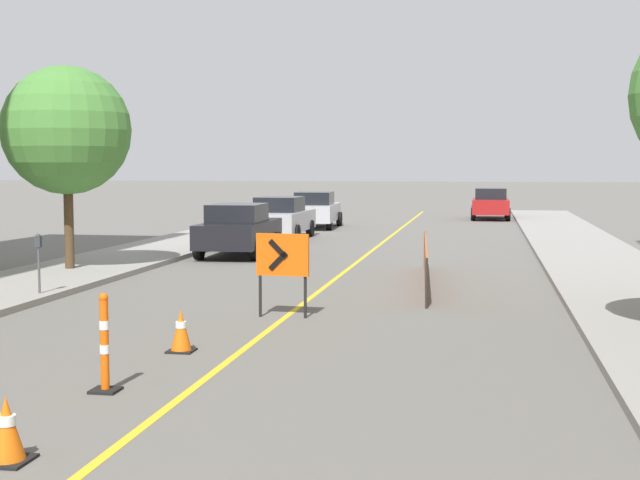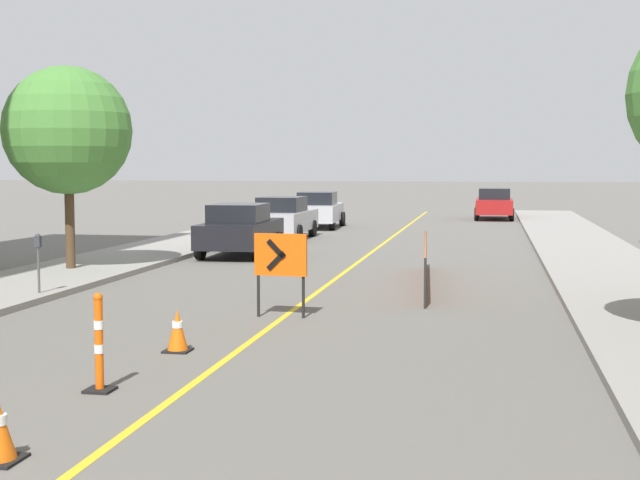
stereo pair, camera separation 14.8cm
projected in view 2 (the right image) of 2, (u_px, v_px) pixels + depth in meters
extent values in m
cube|color=gold|center=(365.00, 257.00, 26.67)|extent=(0.12, 53.53, 0.01)
cube|color=gray|center=(153.00, 251.00, 27.92)|extent=(3.19, 53.53, 0.13)
cube|color=gray|center=(597.00, 260.00, 25.42)|extent=(3.19, 53.53, 0.13)
cube|color=black|center=(178.00, 351.00, 13.23)|extent=(0.38, 0.38, 0.03)
cone|color=orange|center=(177.00, 329.00, 13.20)|extent=(0.31, 0.31, 0.61)
cylinder|color=white|center=(177.00, 324.00, 13.20)|extent=(0.16, 0.16, 0.10)
cube|color=black|center=(100.00, 390.00, 10.90)|extent=(0.33, 0.33, 0.04)
cylinder|color=#EF560C|center=(99.00, 344.00, 10.86)|extent=(0.10, 0.10, 1.10)
cylinder|color=white|center=(99.00, 349.00, 10.86)|extent=(0.12, 0.12, 0.11)
cylinder|color=white|center=(99.00, 325.00, 10.84)|extent=(0.12, 0.12, 0.11)
sphere|color=#EF560C|center=(98.00, 297.00, 10.81)|extent=(0.12, 0.12, 0.12)
cube|color=#EF560C|center=(281.00, 255.00, 16.10)|extent=(0.99, 0.13, 0.77)
cube|color=black|center=(276.00, 249.00, 16.07)|extent=(0.36, 0.05, 0.36)
cube|color=black|center=(276.00, 261.00, 16.08)|extent=(0.36, 0.05, 0.36)
cylinder|color=black|center=(258.00, 296.00, 16.24)|extent=(0.06, 0.06, 0.76)
cylinder|color=black|center=(303.00, 297.00, 16.09)|extent=(0.06, 0.06, 0.76)
cube|color=#EF560C|center=(425.00, 264.00, 20.57)|extent=(0.51, 6.93, 0.98)
cylinder|color=#262626|center=(425.00, 283.00, 17.13)|extent=(0.05, 0.05, 0.98)
cylinder|color=#262626|center=(426.00, 250.00, 24.00)|extent=(0.05, 0.05, 0.98)
cube|color=black|center=(241.00, 233.00, 27.24)|extent=(1.90, 4.34, 0.72)
cube|color=black|center=(239.00, 213.00, 26.98)|extent=(1.57, 1.97, 0.55)
cylinder|color=black|center=(227.00, 241.00, 28.74)|extent=(0.23, 0.64, 0.64)
cylinder|color=black|center=(278.00, 242.00, 28.42)|extent=(0.23, 0.64, 0.64)
cylinder|color=black|center=(200.00, 248.00, 26.13)|extent=(0.23, 0.64, 0.64)
cylinder|color=black|center=(257.00, 250.00, 25.81)|extent=(0.23, 0.64, 0.64)
cube|color=#B7B7BC|center=(283.00, 221.00, 33.29)|extent=(1.84, 4.32, 0.72)
cube|color=black|center=(282.00, 204.00, 33.02)|extent=(1.55, 1.95, 0.55)
cylinder|color=black|center=(270.00, 228.00, 34.78)|extent=(0.23, 0.64, 0.64)
cylinder|color=black|center=(313.00, 228.00, 34.46)|extent=(0.23, 0.64, 0.64)
cylinder|color=black|center=(252.00, 233.00, 32.17)|extent=(0.23, 0.64, 0.64)
cylinder|color=black|center=(298.00, 233.00, 31.85)|extent=(0.23, 0.64, 0.64)
cube|color=#B7B7BC|center=(318.00, 212.00, 39.23)|extent=(2.03, 4.39, 0.72)
cube|color=black|center=(317.00, 198.00, 38.96)|extent=(1.63, 2.01, 0.55)
cylinder|color=black|center=(305.00, 219.00, 40.72)|extent=(0.25, 0.65, 0.64)
cylinder|color=black|center=(342.00, 219.00, 40.40)|extent=(0.25, 0.65, 0.64)
cylinder|color=black|center=(293.00, 222.00, 38.11)|extent=(0.25, 0.65, 0.64)
cylinder|color=black|center=(332.00, 223.00, 37.79)|extent=(0.25, 0.65, 0.64)
cube|color=maroon|center=(494.00, 206.00, 45.37)|extent=(1.80, 4.30, 0.72)
cube|color=black|center=(494.00, 194.00, 45.11)|extent=(1.53, 1.94, 0.55)
cylinder|color=black|center=(477.00, 212.00, 46.87)|extent=(0.22, 0.64, 0.64)
cylinder|color=black|center=(511.00, 212.00, 46.55)|extent=(0.22, 0.64, 0.64)
cylinder|color=black|center=(477.00, 214.00, 44.26)|extent=(0.22, 0.64, 0.64)
cylinder|color=black|center=(512.00, 215.00, 43.94)|extent=(0.22, 0.64, 0.64)
cylinder|color=#4C4C51|center=(39.00, 270.00, 18.33)|extent=(0.05, 0.05, 0.95)
cube|color=#33383D|center=(38.00, 242.00, 18.28)|extent=(0.12, 0.10, 0.22)
sphere|color=#33383D|center=(38.00, 236.00, 18.27)|extent=(0.11, 0.11, 0.11)
cylinder|color=#4C3823|center=(70.00, 223.00, 22.68)|extent=(0.24, 0.24, 2.29)
sphere|color=#478438|center=(68.00, 130.00, 22.49)|extent=(3.24, 3.24, 3.24)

